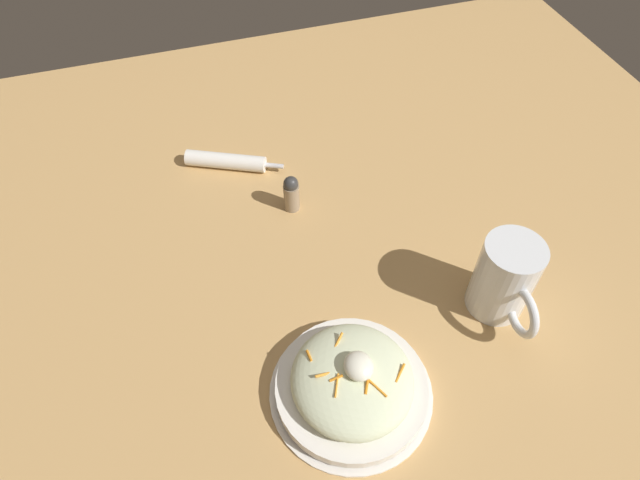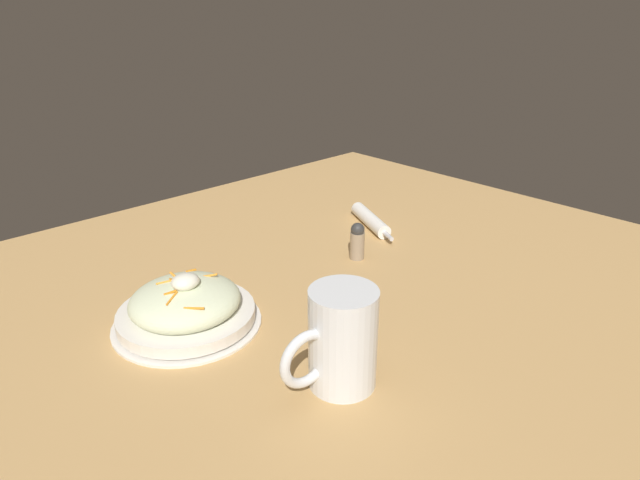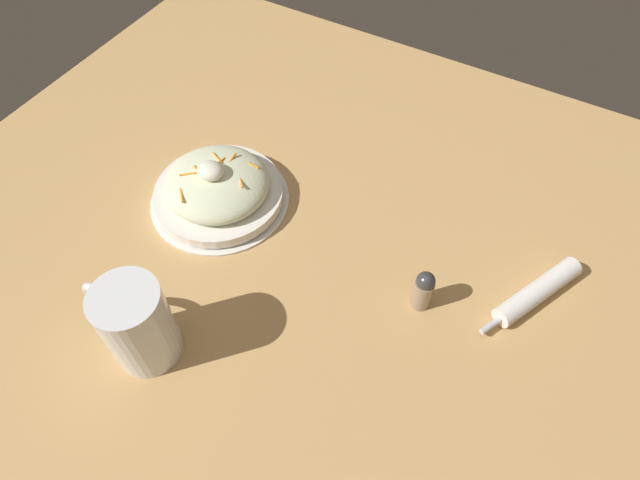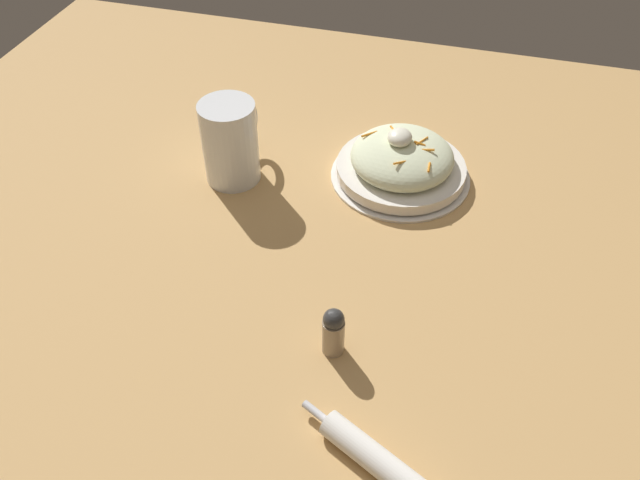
% 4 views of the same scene
% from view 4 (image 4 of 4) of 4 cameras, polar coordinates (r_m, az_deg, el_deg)
% --- Properties ---
extents(ground_plane, '(1.43, 1.43, 0.00)m').
position_cam_4_polar(ground_plane, '(0.93, -5.58, -1.67)').
color(ground_plane, tan).
extents(salad_plate, '(0.23, 0.23, 0.09)m').
position_cam_4_polar(salad_plate, '(1.06, 7.22, 6.82)').
color(salad_plate, white).
rests_on(salad_plate, ground_plane).
extents(beer_mug, '(0.14, 0.09, 0.14)m').
position_cam_4_polar(beer_mug, '(1.05, -7.86, 8.25)').
color(beer_mug, white).
rests_on(beer_mug, ground_plane).
extents(napkin_roll, '(0.10, 0.18, 0.03)m').
position_cam_4_polar(napkin_roll, '(0.73, 5.44, -19.11)').
color(napkin_roll, white).
rests_on(napkin_roll, ground_plane).
extents(salt_shaker, '(0.03, 0.03, 0.07)m').
position_cam_4_polar(salt_shaker, '(0.80, 1.20, -8.06)').
color(salt_shaker, gray).
rests_on(salt_shaker, ground_plane).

